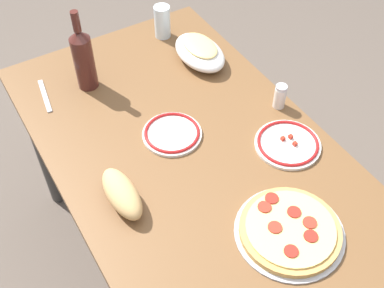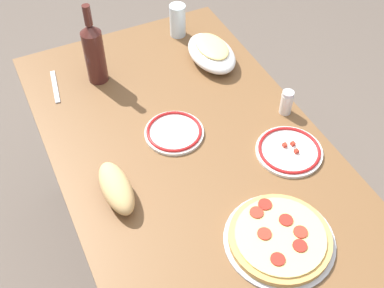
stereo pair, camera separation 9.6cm
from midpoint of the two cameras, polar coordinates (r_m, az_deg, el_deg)
ground_plane at (r=2.12m, az=1.34°, el=-14.12°), size 8.00×8.00×0.00m
dining_table at (r=1.60m, az=1.72°, el=-3.74°), size 1.38×0.81×0.74m
pepperoni_pizza at (r=1.33m, az=12.25°, el=-10.72°), size 0.30×0.30×0.03m
baked_pasta_dish at (r=1.80m, az=3.84°, el=10.60°), size 0.24×0.15×0.08m
wine_bottle at (r=1.69m, az=-9.72°, el=10.49°), size 0.07×0.07×0.29m
water_glass at (r=1.92m, az=-0.21°, el=14.14°), size 0.06×0.06×0.13m
side_plate_near at (r=1.54m, az=-0.32°, el=1.35°), size 0.19×0.19×0.02m
side_plate_far at (r=1.53m, az=13.01°, el=-0.82°), size 0.20×0.20×0.02m
bread_loaf at (r=1.38m, az=-6.83°, el=-5.17°), size 0.19×0.08×0.07m
spice_shaker at (r=1.63m, az=12.61°, el=4.70°), size 0.04×0.04×0.09m
fork_left at (r=1.76m, az=-14.14°, el=6.44°), size 0.17×0.04×0.00m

